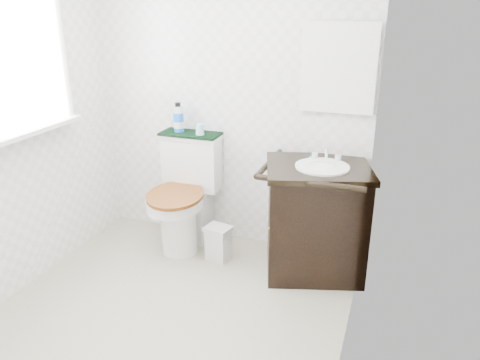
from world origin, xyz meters
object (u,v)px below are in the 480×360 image
Objects in this scene: vanity at (316,216)px; cup at (200,129)px; mouthwash_bottle at (178,118)px; toilet at (186,200)px; trash_bin at (218,243)px.

cup is (-0.97, 0.16, 0.52)m from vanity.
mouthwash_bottle is at bearing 171.86° from cup.
toilet is 10.53× the size of cup.
mouthwash_bottle reaches higher than cup.
cup is at bearing 48.00° from toilet.
toilet is 0.45m from trash_bin.
toilet is at bearing 176.80° from vanity.
mouthwash_bottle reaches higher than toilet.
mouthwash_bottle is at bearing 127.51° from toilet.
cup is (-0.25, 0.27, 0.81)m from trash_bin.
toilet is 0.97× the size of vanity.
vanity is at bearing -9.56° from cup.
cup is at bearing -8.14° from mouthwash_bottle.
toilet is at bearing -52.49° from mouthwash_bottle.
trash_bin is (0.34, -0.16, -0.25)m from toilet.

